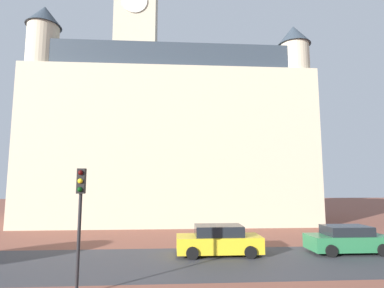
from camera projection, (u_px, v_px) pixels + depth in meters
ground_plane at (197, 259)px, 15.64m from camera, size 120.00×120.00×0.00m
street_asphalt_strip at (198, 262)px, 15.01m from camera, size 120.00×6.42×0.00m
landmark_building at (168, 136)px, 33.19m from camera, size 27.15×13.86×30.55m
car_green at (347, 240)px, 17.06m from camera, size 4.31×2.04×1.47m
car_yellow at (219, 241)px, 16.59m from camera, size 4.55×2.08×1.57m
traffic_light_pole at (80, 205)px, 10.90m from camera, size 0.28×0.34×4.39m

